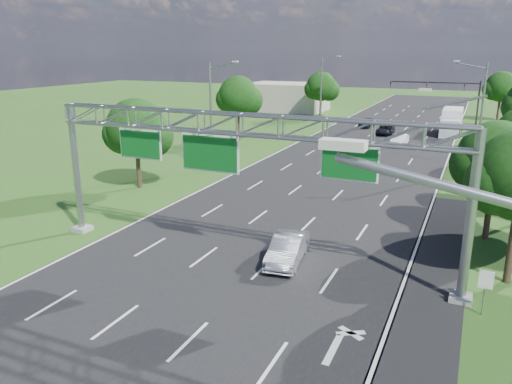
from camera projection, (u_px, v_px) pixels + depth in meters
The scene contains 19 objects.
ground at pixel (328, 182), 43.31m from camera, with size 220.00×220.00×0.00m, color #2D5519.
road at pixel (328, 182), 43.31m from camera, with size 18.00×180.00×0.02m, color black.
road_flare at pixel (435, 278), 25.28m from camera, with size 3.00×30.00×0.02m, color black.
sign_gantry at pixel (241, 136), 25.48m from camera, with size 23.50×1.00×9.56m.
regulatory_sign at pixel (486, 284), 21.35m from camera, with size 0.60×0.08×2.10m.
traffic_signal at pixel (452, 93), 69.65m from camera, with size 12.21×0.24×7.00m.
streetlight_l_near at pixel (213, 112), 46.20m from camera, with size 2.97×0.22×10.16m.
streetlight_l_far at pixel (322, 86), 76.90m from camera, with size 2.97×0.22×10.16m.
streetlight_r_mid at pixel (479, 112), 46.11m from camera, with size 2.97×0.22×10.16m.
tree_verge_la at pixel (137, 131), 40.47m from camera, with size 5.76×4.80×7.40m.
tree_verge_lb at pixel (239, 97), 61.25m from camera, with size 5.76×4.80×8.06m.
tree_verge_lc at pixel (322, 88), 82.12m from camera, with size 5.76×4.80×7.62m.
tree_verge_re at pixel (502, 88), 78.49m from camera, with size 5.76×4.80×7.84m.
building_left at pixel (287, 97), 93.35m from camera, with size 14.00×10.00×5.00m, color #AA9D8F.
silver_sedan at pixel (287, 249), 27.02m from camera, with size 1.59×4.55×1.50m, color #A0A3AB.
car_queue_b at pixel (386, 130), 67.34m from camera, with size 2.11×4.57×1.27m, color black.
car_queue_c at pixel (367, 123), 73.36m from camera, with size 1.64×4.06×1.38m, color black.
car_queue_d at pixel (400, 140), 59.71m from camera, with size 1.41×4.06×1.34m, color white.
box_truck at pixel (452, 122), 67.68m from camera, with size 2.68×8.77×3.31m.
Camera 1 is at (11.34, -10.77, 11.20)m, focal length 35.00 mm.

